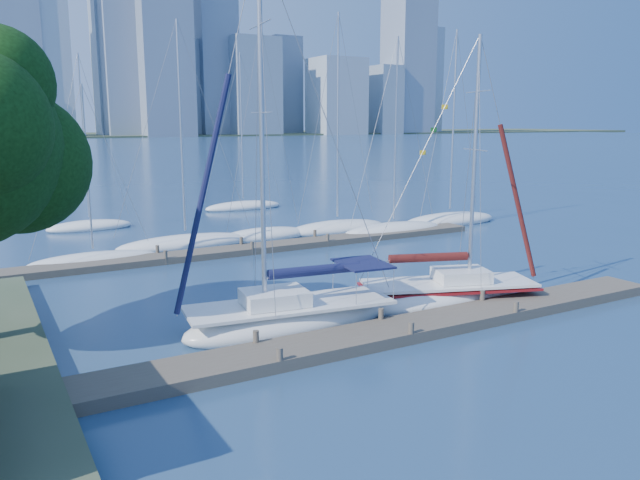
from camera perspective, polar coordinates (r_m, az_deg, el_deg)
ground at (r=22.67m, az=6.89°, el=-8.75°), size 700.00×700.00×0.00m
near_dock at (r=22.61m, az=6.91°, el=-8.28°), size 26.00×2.00×0.40m
far_dock at (r=37.03m, az=-5.29°, el=-0.71°), size 30.00×1.80×0.36m
sailboat_navy at (r=23.04m, az=-2.79°, el=-5.41°), size 8.51×3.72×14.06m
sailboat_maroon at (r=26.85m, az=11.72°, el=-3.75°), size 8.15×4.94×11.47m
bg_boat_0 at (r=35.64m, az=-19.99°, el=-1.74°), size 7.07×3.98×9.73m
bg_boat_1 at (r=38.67m, az=-12.17°, el=-0.27°), size 8.48×2.45×13.64m
bg_boat_2 at (r=40.74m, az=-5.13°, el=0.50°), size 6.67×4.15×13.85m
bg_boat_3 at (r=43.15m, az=1.60°, el=1.14°), size 7.95×4.45×14.89m
bg_boat_4 at (r=42.70m, az=6.75°, el=0.94°), size 8.14×3.59×13.29m
bg_boat_5 at (r=47.42m, az=11.76°, el=1.80°), size 8.67×5.22×14.30m
bg_boat_6 at (r=46.96m, az=-20.30°, el=1.21°), size 6.10×3.18×12.38m
bg_boat_7 at (r=54.68m, az=-7.02°, el=3.10°), size 7.02×2.42×13.50m
skyline at (r=310.66m, az=-23.32°, el=15.11°), size 504.04×51.31×112.29m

